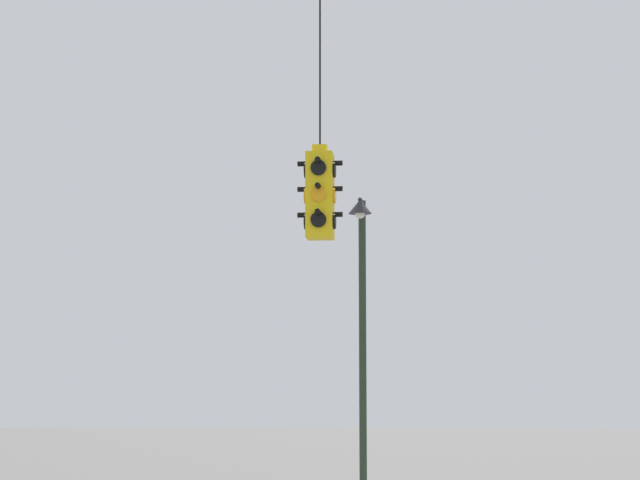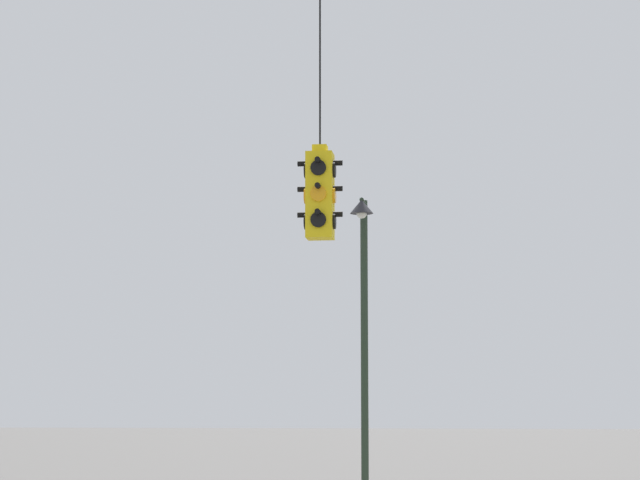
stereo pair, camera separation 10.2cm
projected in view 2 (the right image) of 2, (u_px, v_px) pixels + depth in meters
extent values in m
cube|color=yellow|center=(320.00, 196.00, 15.97)|extent=(0.34, 0.34, 1.11)
cube|color=yellow|center=(320.00, 149.00, 16.05)|extent=(0.19, 0.19, 0.10)
cylinder|color=black|center=(320.00, 40.00, 16.24)|extent=(0.02, 0.02, 2.81)
cylinder|color=black|center=(318.00, 168.00, 15.84)|extent=(0.20, 0.03, 0.20)
cylinder|color=black|center=(318.00, 160.00, 15.80)|extent=(0.07, 0.12, 0.07)
cylinder|color=orange|center=(318.00, 193.00, 15.79)|extent=(0.20, 0.03, 0.20)
cylinder|color=black|center=(318.00, 186.00, 15.76)|extent=(0.07, 0.12, 0.07)
cylinder|color=black|center=(318.00, 219.00, 15.75)|extent=(0.20, 0.03, 0.20)
cylinder|color=black|center=(318.00, 212.00, 15.72)|extent=(0.07, 0.12, 0.07)
cylinder|color=black|center=(322.00, 173.00, 16.20)|extent=(0.20, 0.03, 0.20)
cylinder|color=black|center=(322.00, 167.00, 16.26)|extent=(0.07, 0.12, 0.07)
cylinder|color=orange|center=(322.00, 198.00, 16.16)|extent=(0.20, 0.03, 0.20)
cylinder|color=black|center=(322.00, 192.00, 16.21)|extent=(0.07, 0.12, 0.07)
cylinder|color=black|center=(322.00, 224.00, 16.11)|extent=(0.20, 0.03, 0.20)
cylinder|color=black|center=(322.00, 217.00, 16.17)|extent=(0.07, 0.12, 0.07)
cylinder|color=black|center=(306.00, 171.00, 16.04)|extent=(0.03, 0.20, 0.20)
cylinder|color=black|center=(302.00, 164.00, 16.06)|extent=(0.12, 0.07, 0.07)
cylinder|color=orange|center=(306.00, 196.00, 16.00)|extent=(0.03, 0.20, 0.20)
cylinder|color=black|center=(302.00, 189.00, 16.01)|extent=(0.12, 0.07, 0.07)
cylinder|color=black|center=(306.00, 222.00, 15.95)|extent=(0.03, 0.20, 0.20)
cylinder|color=black|center=(302.00, 215.00, 15.97)|extent=(0.12, 0.07, 0.07)
cylinder|color=black|center=(334.00, 170.00, 16.00)|extent=(0.03, 0.20, 0.20)
cylinder|color=black|center=(338.00, 163.00, 16.00)|extent=(0.12, 0.07, 0.07)
cylinder|color=orange|center=(334.00, 196.00, 15.95)|extent=(0.03, 0.20, 0.20)
cylinder|color=black|center=(338.00, 189.00, 15.96)|extent=(0.12, 0.07, 0.07)
cylinder|color=black|center=(334.00, 221.00, 15.91)|extent=(0.03, 0.20, 0.20)
cylinder|color=black|center=(338.00, 214.00, 15.92)|extent=(0.12, 0.07, 0.07)
cylinder|color=#233323|center=(365.00, 369.00, 20.11)|extent=(0.12, 0.12, 5.50)
cylinder|color=#233323|center=(363.00, 202.00, 20.26)|extent=(0.07, 0.41, 0.07)
cone|color=#232328|center=(362.00, 207.00, 20.04)|extent=(0.38, 0.38, 0.23)
sphere|color=silver|center=(362.00, 213.00, 20.03)|extent=(0.17, 0.17, 0.17)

